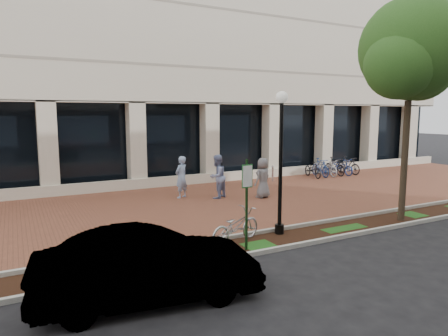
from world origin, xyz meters
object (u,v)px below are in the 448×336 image
parking_sign (247,193)px  street_tree (411,56)px  lamppost (281,155)px  pedestrian_left (181,177)px  bollard (273,173)px  pedestrian_mid (217,177)px  locked_bicycle (236,226)px  bike_rack_cluster (331,167)px  pedestrian_right (263,178)px  sedan_near_curb (149,266)px

parking_sign → street_tree: size_ratio=0.33×
lamppost → pedestrian_left: bearing=96.2°
pedestrian_left → bollard: (5.95, 1.64, -0.47)m
pedestrian_mid → pedestrian_left: bearing=-60.2°
locked_bicycle → bike_rack_cluster: bike_rack_cluster is taller
lamppost → pedestrian_left: 6.53m
lamppost → bike_rack_cluster: lamppost is taller
pedestrian_mid → pedestrian_right: bearing=125.4°
pedestrian_right → sedan_near_curb: size_ratio=0.40×
bike_rack_cluster → sedan_near_curb: 17.74m
locked_bicycle → pedestrian_left: size_ratio=1.03×
bollard → pedestrian_right: bearing=-130.5°
parking_sign → lamppost: (1.67, 0.83, 0.86)m
bike_rack_cluster → sedan_near_curb: bearing=-137.9°
street_tree → bollard: street_tree is taller
lamppost → bollard: size_ratio=4.90×
lamppost → bike_rack_cluster: size_ratio=1.21×
bike_rack_cluster → street_tree: bearing=-112.8°
locked_bicycle → bollard: locked_bicycle is taller
street_tree → bollard: (0.57, 8.62, -5.10)m
locked_bicycle → bollard: 10.61m
pedestrian_right → bollard: size_ratio=2.00×
lamppost → pedestrian_right: size_ratio=2.46×
street_tree → pedestrian_right: (-2.21, 5.35, -4.67)m
lamppost → locked_bicycle: size_ratio=2.29×
bollard → bike_rack_cluster: size_ratio=0.25×
lamppost → parking_sign: bearing=-153.5°
locked_bicycle → pedestrian_mid: size_ratio=0.99×
pedestrian_right → street_tree: bearing=93.7°
parking_sign → locked_bicycle: bearing=79.7°
parking_sign → pedestrian_left: (0.98, 7.14, -0.66)m
pedestrian_mid → pedestrian_right: (1.81, -0.84, -0.07)m
pedestrian_left → pedestrian_mid: 1.56m
bike_rack_cluster → bollard: bearing=-173.0°
pedestrian_mid → bollard: pedestrian_mid is taller
pedestrian_mid → sedan_near_curb: bearing=25.4°
parking_sign → street_tree: (6.36, 0.17, 3.97)m
pedestrian_right → pedestrian_left: bearing=-45.9°
parking_sign → pedestrian_mid: size_ratio=1.30×
pedestrian_right → bike_rack_cluster: (6.99, 3.34, -0.37)m
parking_sign → sedan_near_curb: 3.67m
pedestrian_left → bike_rack_cluster: size_ratio=0.52×
locked_bicycle → bollard: (6.87, 8.09, -0.05)m
pedestrian_mid → bollard: bearing=177.9°
pedestrian_left → sedan_near_curb: pedestrian_left is taller
pedestrian_left → bike_rack_cluster: bearing=161.7°
street_tree → parking_sign: bearing=-178.5°
lamppost → bike_rack_cluster: bearing=40.3°
lamppost → pedestrian_left: lamppost is taller
locked_bicycle → street_tree: bearing=-113.3°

